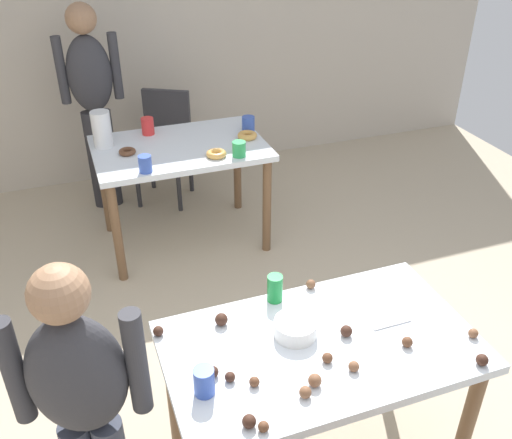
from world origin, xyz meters
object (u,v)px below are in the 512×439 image
(dining_table_far, at_px, (181,160))
(pitcher_far, at_px, (102,129))
(person_girl_near, at_px, (84,403))
(person_adult_far, at_px, (92,91))
(soda_can, at_px, (275,288))
(mixing_bowl, at_px, (295,328))
(dining_table_near, at_px, (319,363))
(chair_far_table, at_px, (165,139))

(dining_table_far, height_order, pitcher_far, pitcher_far)
(person_girl_near, height_order, pitcher_far, person_girl_near)
(person_adult_far, bearing_deg, pitcher_far, -90.92)
(dining_table_far, xyz_separation_m, soda_can, (0.01, -1.72, 0.17))
(soda_can, height_order, pitcher_far, pitcher_far)
(dining_table_far, relative_size, mixing_bowl, 6.78)
(dining_table_far, distance_m, soda_can, 1.73)
(mixing_bowl, distance_m, soda_can, 0.23)
(dining_table_near, height_order, chair_far_table, chair_far_table)
(person_girl_near, height_order, mixing_bowl, person_girl_near)
(person_girl_near, distance_m, person_adult_far, 2.81)
(pitcher_far, bearing_deg, person_adult_far, 89.08)
(person_girl_near, bearing_deg, soda_can, 21.95)
(dining_table_near, distance_m, chair_far_table, 2.76)
(person_adult_far, xyz_separation_m, pitcher_far, (-0.01, -0.59, -0.07))
(mixing_bowl, relative_size, pitcher_far, 0.69)
(soda_can, bearing_deg, chair_far_table, 89.36)
(soda_can, distance_m, pitcher_far, 1.94)
(dining_table_far, xyz_separation_m, chair_far_table, (0.03, 0.73, -0.15))
(chair_far_table, bearing_deg, mixing_bowl, -90.64)
(dining_table_far, bearing_deg, pitcher_far, 162.39)
(mixing_bowl, distance_m, pitcher_far, 2.15)
(dining_table_far, height_order, mixing_bowl, mixing_bowl)
(mixing_bowl, bearing_deg, person_girl_near, -172.85)
(person_girl_near, bearing_deg, mixing_bowl, 7.15)
(person_adult_far, relative_size, pitcher_far, 6.43)
(person_girl_near, distance_m, mixing_bowl, 0.81)
(person_girl_near, xyz_separation_m, soda_can, (0.81, 0.33, 0.02))
(chair_far_table, distance_m, soda_can, 2.47)
(dining_table_near, bearing_deg, person_adult_far, 101.18)
(dining_table_far, relative_size, soda_can, 9.33)
(mixing_bowl, relative_size, soda_can, 1.38)
(dining_table_far, relative_size, person_adult_far, 0.73)
(person_adult_far, xyz_separation_m, mixing_bowl, (0.47, -2.68, -0.16))
(person_adult_far, height_order, pitcher_far, person_adult_far)
(dining_table_far, relative_size, pitcher_far, 4.66)
(dining_table_near, height_order, person_girl_near, person_girl_near)
(chair_far_table, bearing_deg, dining_table_far, -92.63)
(pitcher_far, bearing_deg, dining_table_near, -75.69)
(chair_far_table, relative_size, soda_can, 7.13)
(dining_table_near, bearing_deg, dining_table_far, 92.24)
(chair_far_table, distance_m, mixing_bowl, 2.69)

